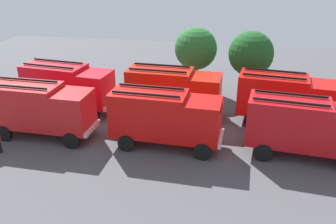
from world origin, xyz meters
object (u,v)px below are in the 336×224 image
fire_truck_3 (67,85)px  fire_truck_0 (40,107)px  fire_truck_5 (287,97)px  tree_0 (196,49)px  fire_truck_4 (173,90)px  firefighter_1 (246,93)px  traffic_cone_0 (141,97)px  tree_1 (251,54)px  fire_truck_2 (305,125)px  fire_truck_1 (165,116)px

fire_truck_3 → fire_truck_0: bearing=-82.4°
fire_truck_5 → tree_0: bearing=147.8°
fire_truck_5 → fire_truck_4: bearing=-173.3°
fire_truck_5 → firefighter_1: (-2.67, 3.79, -1.26)m
fire_truck_3 → fire_truck_4: size_ratio=1.02×
fire_truck_0 → fire_truck_3: (0.04, 4.47, 0.00)m
traffic_cone_0 → fire_truck_3: bearing=-150.4°
tree_1 → firefighter_1: bearing=-98.2°
fire_truck_2 → fire_truck_3: (-17.16, 4.49, 0.00)m
fire_truck_4 → tree_0: bearing=82.8°
tree_1 → fire_truck_4: bearing=-140.6°
fire_truck_5 → tree_1: tree_1 is taller
fire_truck_4 → tree_1: bearing=42.9°
fire_truck_5 → fire_truck_3: bearing=-171.8°
fire_truck_2 → fire_truck_4: bearing=158.9°
tree_1 → fire_truck_5: bearing=-63.0°
fire_truck_0 → fire_truck_2: bearing=3.1°
firefighter_1 → fire_truck_2: bearing=-80.7°
fire_truck_3 → fire_truck_4: bearing=10.1°
fire_truck_1 → fire_truck_4: 4.81m
fire_truck_1 → tree_1: size_ratio=1.26×
fire_truck_2 → fire_truck_0: bearing=-172.7°
fire_truck_1 → fire_truck_3: 9.63m
fire_truck_2 → fire_truck_3: size_ratio=1.00×
fire_truck_3 → fire_truck_4: 8.34m
fire_truck_2 → firefighter_1: bearing=118.0°
fire_truck_4 → tree_0: 6.22m
fire_truck_1 → fire_truck_5: 9.38m
fire_truck_0 → firefighter_1: fire_truck_0 is taller
fire_truck_5 → fire_truck_0: bearing=-156.8°
fire_truck_2 → traffic_cone_0: (-12.01, 7.42, -1.87)m
fire_truck_2 → fire_truck_3: bearing=172.7°
traffic_cone_0 → fire_truck_0: bearing=-125.0°
tree_0 → traffic_cone_0: 6.47m
fire_truck_0 → fire_truck_1: size_ratio=1.00×
fire_truck_3 → tree_1: 15.12m
firefighter_1 → tree_1: tree_1 is taller
fire_truck_1 → traffic_cone_0: 8.38m
fire_truck_3 → tree_1: tree_1 is taller
fire_truck_4 → firefighter_1: size_ratio=4.58×
tree_0 → fire_truck_5: bearing=-39.9°
fire_truck_1 → tree_1: 11.24m
fire_truck_0 → fire_truck_4: (8.38, 4.76, 0.00)m
fire_truck_4 → firefighter_1: (5.64, 3.64, -1.26)m
fire_truck_2 → fire_truck_5: same height
fire_truck_2 → fire_truck_4: 10.03m
fire_truck_2 → tree_0: bearing=133.2°
fire_truck_1 → fire_truck_4: bearing=95.7°
fire_truck_3 → fire_truck_1: bearing=-19.9°
fire_truck_2 → traffic_cone_0: 14.24m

